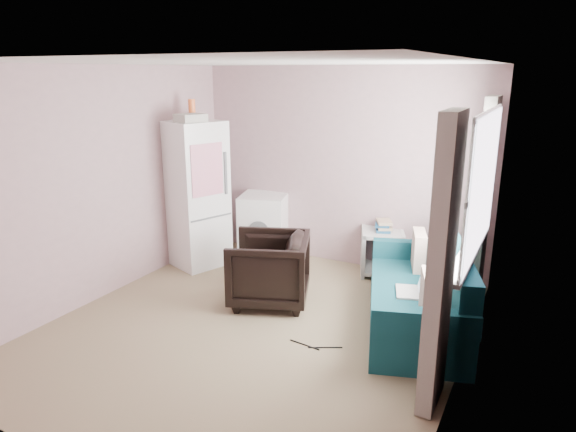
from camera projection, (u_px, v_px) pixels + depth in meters
name	position (u px, v px, depth m)	size (l,w,h in m)	color
room	(255.00, 205.00, 4.68)	(3.84, 4.24, 2.54)	#8C795B
armchair	(269.00, 266.00, 5.50)	(0.81, 0.76, 0.83)	black
fridge	(196.00, 193.00, 6.49)	(0.81, 0.81, 2.10)	white
washing_machine	(264.00, 224.00, 6.92)	(0.74, 0.74, 0.84)	white
side_table	(382.00, 249.00, 6.31)	(0.65, 0.65, 0.69)	#B0AEAC
sofa	(422.00, 299.00, 4.96)	(1.39, 2.05, 0.84)	#134D59
window_dressing	(467.00, 226.00, 4.53)	(0.17, 2.62, 2.18)	white
floor_cables	(315.00, 346.00, 4.69)	(0.48, 0.16, 0.01)	black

